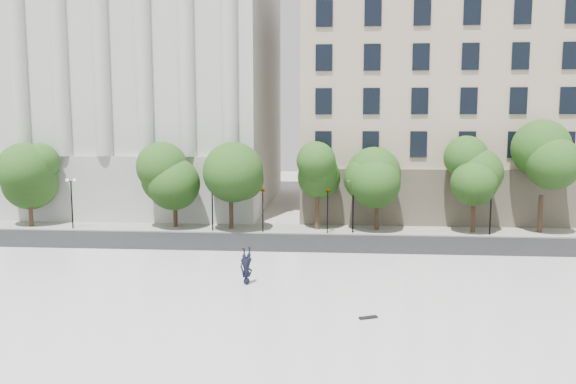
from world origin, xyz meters
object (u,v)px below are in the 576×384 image
object	(u,v)px
skateboard	(368,317)
person_lying	(247,279)
traffic_light_east	(328,189)
traffic_light_west	(263,188)

from	to	relation	value
skateboard	person_lying	bearing A→B (deg)	119.70
person_lying	skateboard	xyz separation A→B (m)	(6.09, -4.77, -0.23)
person_lying	traffic_light_east	bearing A→B (deg)	33.74
traffic_light_east	person_lying	world-z (taller)	traffic_light_east
traffic_light_west	person_lying	xyz separation A→B (m)	(1.06, -15.77, -2.99)
skateboard	traffic_light_east	bearing A→B (deg)	73.16
traffic_light_west	traffic_light_east	distance (m)	5.21
traffic_light_east	person_lying	size ratio (longest dim) A/B	2.13
traffic_light_east	person_lying	distance (m)	16.58
traffic_light_west	skateboard	size ratio (longest dim) A/B	5.04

